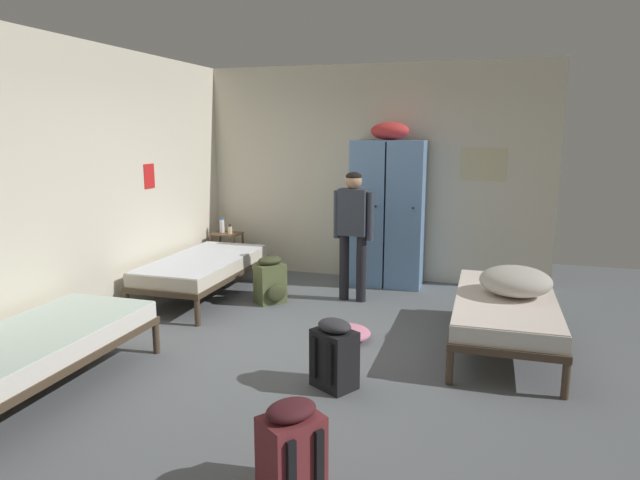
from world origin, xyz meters
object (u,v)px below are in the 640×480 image
object	(u,v)px
clothes_pile_pink	(346,333)
bed_right	(505,308)
backpack_maroon	(290,450)
person_traveler	(353,224)
locker_bank	(388,210)
backpack_black	(335,355)
bedding_heap	(516,281)
bed_left_front	(36,345)
bed_left_rear	(203,266)
backpack_olive	(271,281)
shelf_unit	(227,249)
lotion_bottle	(230,230)
water_bottle	(222,226)

from	to	relation	value
clothes_pile_pink	bed_right	bearing A→B (deg)	9.17
backpack_maroon	person_traveler	bearing A→B (deg)	98.20
locker_bank	backpack_black	world-z (taller)	locker_bank
bedding_heap	person_traveler	world-z (taller)	person_traveler
bed_left_front	bedding_heap	xyz separation A→B (m)	(3.47, 2.03, 0.24)
bed_right	bed_left_rear	bearing A→B (deg)	169.47
bedding_heap	bed_left_front	bearing A→B (deg)	-149.71
bed_left_front	backpack_olive	bearing A→B (deg)	72.07
backpack_olive	shelf_unit	bearing A→B (deg)	134.26
bed_right	backpack_black	xyz separation A→B (m)	(-1.27, -1.22, -0.12)
bed_right	backpack_olive	size ratio (longest dim) A/B	3.45
bed_left_rear	person_traveler	xyz separation A→B (m)	(1.73, 0.40, 0.53)
person_traveler	clothes_pile_pink	size ratio (longest dim) A/B	3.20
backpack_olive	locker_bank	bearing A→B (deg)	46.27
backpack_olive	bedding_heap	bearing A→B (deg)	-12.48
bed_right	lotion_bottle	size ratio (longest dim) A/B	14.39
clothes_pile_pink	bed_left_rear	bearing A→B (deg)	156.34
locker_bank	bed_left_rear	xyz separation A→B (m)	(-1.99, -1.22, -0.59)
backpack_olive	backpack_black	size ratio (longest dim) A/B	1.00
bed_left_rear	water_bottle	bearing A→B (deg)	105.75
bed_right	clothes_pile_pink	distance (m)	1.48
bed_right	person_traveler	size ratio (longest dim) A/B	1.26
locker_bank	shelf_unit	bearing A→B (deg)	-178.23
backpack_maroon	backpack_black	bearing A→B (deg)	94.81
locker_bank	person_traveler	xyz separation A→B (m)	(-0.26, -0.82, -0.06)
shelf_unit	bed_right	world-z (taller)	shelf_unit
bed_right	backpack_black	bearing A→B (deg)	-136.21
bedding_heap	clothes_pile_pink	distance (m)	1.63
bed_left_rear	bed_right	bearing A→B (deg)	-10.53
clothes_pile_pink	bed_left_front	bearing A→B (deg)	-138.80
bed_right	person_traveler	bearing A→B (deg)	148.27
bed_right	water_bottle	distance (m)	4.15
locker_bank	lotion_bottle	bearing A→B (deg)	-177.12
bed_left_rear	person_traveler	size ratio (longest dim) A/B	1.26
bed_left_front	backpack_black	bearing A→B (deg)	19.11
person_traveler	clothes_pile_pink	bearing A→B (deg)	-79.16
bed_left_rear	backpack_olive	distance (m)	0.85
backpack_maroon	clothes_pile_pink	bearing A→B (deg)	96.75
bed_right	locker_bank	bearing A→B (deg)	127.34
bed_right	lotion_bottle	world-z (taller)	lotion_bottle
bed_left_rear	person_traveler	world-z (taller)	person_traveler
bed_right	backpack_olive	bearing A→B (deg)	165.54
bedding_heap	backpack_maroon	xyz separation A→B (m)	(-1.23, -2.63, -0.36)
water_bottle	locker_bank	bearing A→B (deg)	1.21
backpack_maroon	clothes_pile_pink	world-z (taller)	backpack_maroon
shelf_unit	backpack_black	world-z (taller)	shelf_unit
shelf_unit	backpack_olive	bearing A→B (deg)	-45.74
bed_left_front	person_traveler	world-z (taller)	person_traveler
locker_bank	water_bottle	distance (m)	2.34
bed_left_front	person_traveler	xyz separation A→B (m)	(1.73, 2.99, 0.53)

